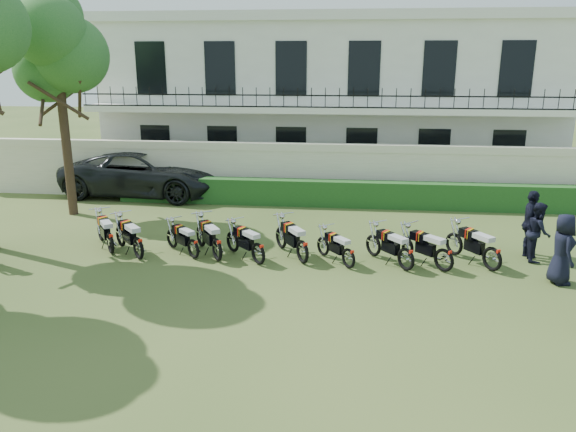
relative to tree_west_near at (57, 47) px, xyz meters
name	(u,v)px	position (x,y,z in m)	size (l,w,h in m)	color
ground	(307,274)	(8.96, -5.00, -5.89)	(100.00, 100.00, 0.00)	#31481C
perimeter_wall	(323,172)	(8.96, 3.00, -4.72)	(30.00, 0.35, 2.30)	#F1E4CA
hedge	(348,194)	(9.96, 2.20, -5.39)	(18.00, 0.60, 1.00)	#1E4217
building	(330,97)	(8.96, 8.96, -2.18)	(20.40, 9.60, 7.40)	white
tree_west_near	(57,47)	(0.00, 0.00, 0.00)	(3.40, 3.20, 7.90)	#473323
motorcycle_0	(110,238)	(3.16, -4.08, -5.38)	(1.25, 1.70, 1.10)	black
motorcycle_1	(138,243)	(4.15, -4.45, -5.37)	(1.46, 1.59, 1.12)	black
motorcycle_2	(193,244)	(5.66, -4.19, -5.44)	(1.36, 1.29, 0.98)	black
motorcycle_3	(217,244)	(6.38, -4.33, -5.37)	(1.22, 1.78, 1.13)	black
motorcycle_4	(258,248)	(7.57, -4.46, -5.40)	(1.41, 1.46, 1.06)	black
motorcycle_5	(303,246)	(8.77, -4.24, -5.37)	(1.17, 1.81, 1.13)	black
motorcycle_6	(349,253)	(10.04, -4.48, -5.45)	(1.14, 1.44, 0.96)	black
motorcycle_7	(406,254)	(11.57, -4.48, -5.39)	(1.29, 1.62, 1.08)	black
motorcycle_8	(444,254)	(12.57, -4.44, -5.39)	(1.45, 1.51, 1.09)	black
motorcycle_9	(493,253)	(13.85, -4.26, -5.36)	(1.24, 1.79, 1.14)	black
suv	(145,173)	(1.58, 3.17, -4.96)	(3.08, 6.69, 1.86)	black
officer_3	(562,249)	(15.37, -4.86, -4.98)	(0.89, 0.58, 1.82)	black
officer_4	(538,232)	(15.29, -3.20, -5.05)	(0.82, 0.64, 1.68)	black
officer_5	(530,223)	(15.19, -2.78, -4.93)	(1.12, 0.47, 1.92)	black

